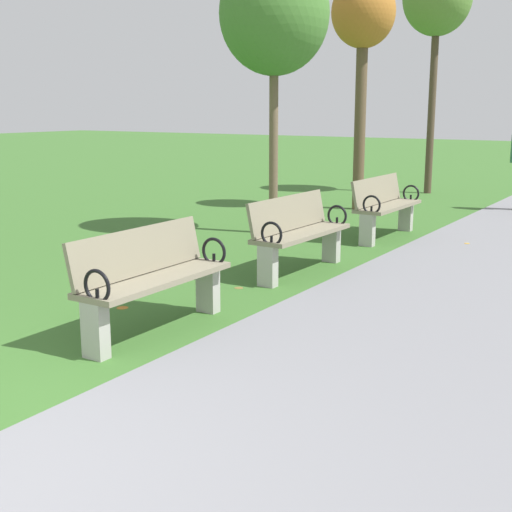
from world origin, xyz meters
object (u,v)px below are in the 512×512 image
(park_bench_2, at_px, (152,277))
(park_bench_4, at_px, (385,205))
(park_bench_3, at_px, (298,232))
(tree_3, at_px, (437,0))
(tree_2, at_px, (363,21))
(tree_1, at_px, (274,15))

(park_bench_2, distance_m, park_bench_4, 5.27)
(park_bench_3, height_order, park_bench_4, same)
(park_bench_4, xyz_separation_m, tree_3, (-1.25, 5.68, 3.67))
(park_bench_3, xyz_separation_m, park_bench_4, (-0.00, 2.67, 0.00))
(tree_2, distance_m, tree_3, 3.26)
(park_bench_4, xyz_separation_m, tree_1, (-1.59, -0.58, 2.74))
(park_bench_2, height_order, tree_1, tree_1)
(park_bench_4, bearing_deg, park_bench_2, -90.00)
(park_bench_2, relative_size, tree_3, 0.32)
(park_bench_2, bearing_deg, park_bench_4, 90.00)
(park_bench_3, height_order, tree_3, tree_3)
(park_bench_3, height_order, tree_1, tree_1)
(park_bench_2, height_order, park_bench_3, same)
(tree_2, bearing_deg, tree_1, -90.60)
(tree_3, bearing_deg, park_bench_4, -77.57)
(park_bench_3, distance_m, tree_1, 3.79)
(park_bench_4, height_order, tree_1, tree_1)
(park_bench_2, distance_m, tree_2, 8.47)
(park_bench_3, xyz_separation_m, tree_1, (-1.59, 2.09, 2.74))
(tree_1, distance_m, tree_2, 3.10)
(park_bench_3, relative_size, tree_3, 0.32)
(tree_1, relative_size, tree_3, 0.82)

